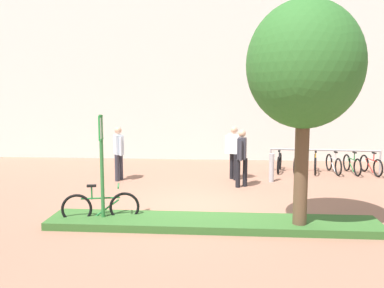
{
  "coord_description": "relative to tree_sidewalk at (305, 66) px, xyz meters",
  "views": [
    {
      "loc": [
        0.73,
        -10.23,
        2.89
      ],
      "look_at": [
        -0.21,
        1.91,
        1.31
      ],
      "focal_mm": 39.36,
      "sensor_mm": 36.0,
      "label": 1
    }
  ],
  "objects": [
    {
      "name": "ground_plane",
      "position": [
        -2.28,
        1.75,
        -3.35
      ],
      "size": [
        60.0,
        60.0,
        0.0
      ],
      "primitive_type": "plane",
      "color": "#936651"
    },
    {
      "name": "building_facade",
      "position": [
        -2.28,
        9.41,
        1.65
      ],
      "size": [
        28.0,
        1.2,
        10.0
      ],
      "primitive_type": "cube",
      "color": "silver",
      "rests_on": "ground"
    },
    {
      "name": "planter_strip",
      "position": [
        -1.79,
        0.17,
        -3.27
      ],
      "size": [
        7.0,
        1.1,
        0.16
      ],
      "primitive_type": "cube",
      "color": "#336028",
      "rests_on": "ground"
    },
    {
      "name": "tree_sidewalk",
      "position": [
        0.0,
        0.0,
        0.0
      ],
      "size": [
        2.29,
        2.29,
        4.64
      ],
      "color": "brown",
      "rests_on": "ground"
    },
    {
      "name": "parking_sign_post",
      "position": [
        -4.15,
        0.17,
        -1.8
      ],
      "size": [
        0.08,
        0.36,
        2.37
      ],
      "color": "#2D7238",
      "rests_on": "ground"
    },
    {
      "name": "bike_at_sign",
      "position": [
        -4.22,
        0.25,
        -3.0
      ],
      "size": [
        1.65,
        0.52,
        0.86
      ],
      "color": "black",
      "rests_on": "ground"
    },
    {
      "name": "bike_rack_cluster",
      "position": [
        1.94,
        6.31,
        -3.0
      ],
      "size": [
        3.75,
        1.79,
        0.83
      ],
      "color": "#99999E",
      "rests_on": "ground"
    },
    {
      "name": "bollard_steel",
      "position": [
        -0.06,
        4.69,
        -2.9
      ],
      "size": [
        0.16,
        0.16,
        0.9
      ],
      "primitive_type": "cylinder",
      "color": "#ADADB2",
      "rests_on": "ground"
    },
    {
      "name": "person_casual_tan",
      "position": [
        -1.24,
        4.96,
        -2.36
      ],
      "size": [
        0.58,
        0.36,
        1.72
      ],
      "color": "black",
      "rests_on": "ground"
    },
    {
      "name": "person_shirt_white",
      "position": [
        -4.91,
        4.55,
        -2.36
      ],
      "size": [
        0.41,
        0.54,
        1.72
      ],
      "color": "#2D2D38",
      "rests_on": "ground"
    },
    {
      "name": "person_suited_dark",
      "position": [
        -1.03,
        3.92,
        -2.36
      ],
      "size": [
        0.36,
        0.6,
        1.72
      ],
      "color": "black",
      "rests_on": "ground"
    }
  ]
}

